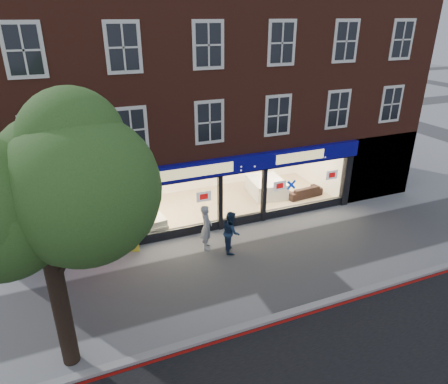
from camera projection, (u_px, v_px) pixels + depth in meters
ground at (275, 259)px, 15.31m from camera, size 120.00×120.00×0.00m
kerb_line at (323, 310)px, 12.69m from camera, size 60.00×0.10×0.01m
kerb_stone at (319, 304)px, 12.83m from camera, size 60.00×0.25×0.12m
showroom_floor at (223, 203)px, 19.72m from camera, size 11.00×4.50×0.10m
building at (209, 60)px, 18.45m from camera, size 19.00×8.26×10.30m
street_tree at (34, 195)px, 8.81m from camera, size 4.00×3.20×6.60m
display_bed at (139, 219)px, 17.34m from camera, size 2.13×2.48×1.29m
bedside_table at (129, 202)px, 19.11m from camera, size 0.55×0.55×0.55m
mattress_stack at (266, 187)px, 20.49m from camera, size 1.83×2.21×0.81m
sofa at (304, 191)px, 20.29m from camera, size 1.96×0.91×0.56m
a_board at (132, 243)px, 15.65m from camera, size 0.60×0.49×0.79m
pedestrian_grey at (206, 227)px, 15.69m from camera, size 0.67×0.80×1.87m
pedestrian_blue at (231, 232)px, 15.53m from camera, size 0.85×0.97×1.71m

